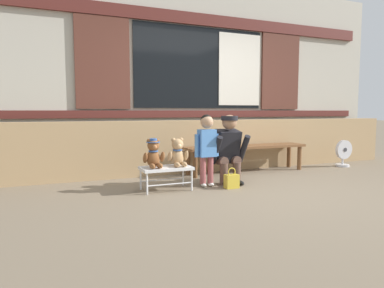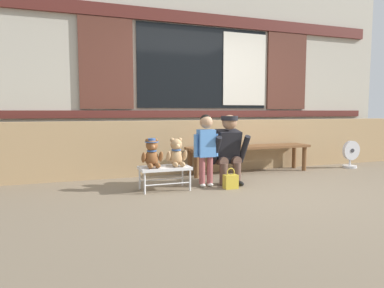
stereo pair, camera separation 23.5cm
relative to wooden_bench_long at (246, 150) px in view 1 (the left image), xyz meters
name	(u,v)px [view 1 (the left image)]	position (x,y,z in m)	size (l,w,h in m)	color
ground_plane	(258,188)	(-0.47, -1.06, -0.37)	(60.00, 60.00, 0.00)	#756651
brick_low_wall	(210,145)	(-0.47, 0.37, 0.05)	(7.41, 0.25, 0.85)	tan
shop_facade	(198,74)	(-0.47, 0.88, 1.29)	(7.56, 0.26, 3.29)	#B7B2A3
wooden_bench_long	(246,150)	(0.00, 0.00, 0.00)	(2.10, 0.40, 0.44)	brown
small_display_bench	(166,169)	(-1.62, -0.73, -0.11)	(0.64, 0.36, 0.30)	silver
teddy_bear_with_hat	(154,154)	(-1.78, -0.73, 0.10)	(0.28, 0.27, 0.36)	brown
teddy_bear_plain	(178,153)	(-1.46, -0.73, 0.09)	(0.28, 0.26, 0.36)	tan
child_standing	(207,142)	(-1.05, -0.72, 0.22)	(0.35, 0.18, 0.96)	#994C4C
adult_crouching	(228,149)	(-0.69, -0.65, 0.11)	(0.50, 0.49, 0.95)	brown
handbag_on_ground	(232,181)	(-0.80, -0.95, -0.28)	(0.18, 0.11, 0.27)	gold
floor_fan	(343,153)	(1.92, -0.18, -0.13)	(0.34, 0.24, 0.48)	silver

